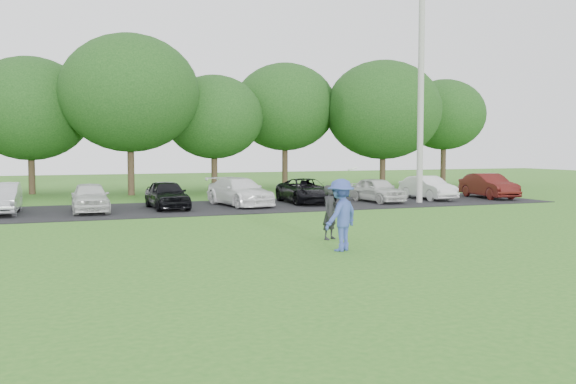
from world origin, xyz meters
The scene contains 7 objects.
ground centered at (0.00, 0.00, 0.00)m, with size 100.00×100.00×0.00m, color #2F7120.
parking_lot centered at (0.00, 13.00, 0.01)m, with size 32.00×6.50×0.03m, color black.
utility_pole centered at (9.80, 11.73, 5.02)m, with size 0.28×0.28×10.03m, color #A7A7A2.
frisbee_player centered at (0.31, 0.66, 0.90)m, with size 1.35×1.17×2.13m.
camera_bystander centered at (0.90, 2.55, 0.77)m, with size 0.67×0.60×1.53m.
parked_cars centered at (-0.74, 12.95, 0.62)m, with size 30.56×5.08×1.23m.
tree_row centered at (1.51, 22.76, 4.91)m, with size 42.39×9.85×8.64m.
Camera 1 is at (-6.75, -13.67, 2.59)m, focal length 40.00 mm.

